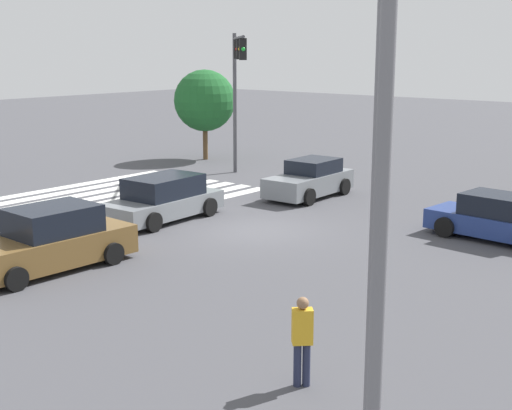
% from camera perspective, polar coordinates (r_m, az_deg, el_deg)
% --- Properties ---
extents(ground_plane, '(124.07, 124.07, 0.00)m').
position_cam_1_polar(ground_plane, '(23.48, -0.00, -2.03)').
color(ground_plane, '#47474C').
extents(crosswalk_markings, '(11.53, 7.25, 0.01)m').
position_cam_1_polar(crosswalk_markings, '(28.94, -11.86, 0.48)').
color(crosswalk_markings, silver).
rests_on(crosswalk_markings, ground_plane).
extents(traffic_signal_mast, '(4.25, 4.25, 6.55)m').
position_cam_1_polar(traffic_signal_mast, '(32.02, -1.50, 10.59)').
color(traffic_signal_mast, '#47474C').
rests_on(traffic_signal_mast, ground_plane).
extents(car_0, '(4.65, 2.33, 1.53)m').
position_cam_1_polar(car_0, '(24.99, -7.47, 0.47)').
color(car_0, gray).
rests_on(car_0, ground_plane).
extents(car_1, '(4.26, 2.10, 1.51)m').
position_cam_1_polar(car_1, '(28.69, 4.33, 2.04)').
color(car_1, gray).
rests_on(car_1, ground_plane).
extents(car_2, '(4.83, 2.23, 1.70)m').
position_cam_1_polar(car_2, '(20.02, -16.29, -2.83)').
color(car_2, brown).
rests_on(car_2, ground_plane).
extents(car_3, '(2.16, 4.35, 1.45)m').
position_cam_1_polar(car_3, '(23.41, 18.78, -1.05)').
color(car_3, navy).
rests_on(car_3, ground_plane).
extents(pedestrian, '(0.41, 0.41, 1.66)m').
position_cam_1_polar(pedestrian, '(12.70, 3.72, -10.49)').
color(pedestrian, '#232842').
rests_on(pedestrian, ground_plane).
extents(street_light_pole_a, '(0.80, 0.36, 9.34)m').
position_cam_1_polar(street_light_pole_a, '(7.04, 10.36, 9.21)').
color(street_light_pole_a, slate).
rests_on(street_light_pole_a, ground_plane).
extents(street_light_pole_b, '(0.80, 0.36, 7.67)m').
position_cam_1_polar(street_light_pole_b, '(9.04, 9.79, 4.35)').
color(street_light_pole_b, slate).
rests_on(street_light_pole_b, ground_plane).
extents(tree_corner_a, '(3.26, 3.26, 4.78)m').
position_cam_1_polar(tree_corner_a, '(38.26, -4.13, 8.33)').
color(tree_corner_a, brown).
rests_on(tree_corner_a, ground_plane).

